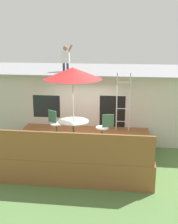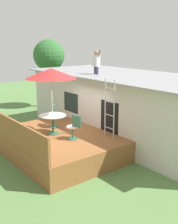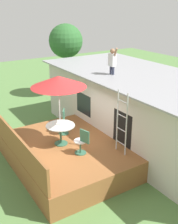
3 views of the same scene
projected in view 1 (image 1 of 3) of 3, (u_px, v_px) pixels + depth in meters
ground_plane at (81, 161)px, 10.60m from camera, size 40.00×40.00×0.00m
house at (93, 100)px, 13.68m from camera, size 10.50×4.50×2.84m
deck at (81, 150)px, 10.50m from camera, size 4.83×3.90×0.80m
deck_railing at (71, 148)px, 8.46m from camera, size 4.73×0.08×0.90m
patio_table at (73, 125)px, 10.04m from camera, size 1.04×1.04×0.74m
patio_umbrella at (73, 73)px, 9.58m from camera, size 1.90×1.90×2.54m
step_ladder at (123, 102)px, 11.10m from camera, size 0.52×0.04×2.20m
person_figure at (66, 57)px, 12.32m from camera, size 0.47×0.20×1.11m
patio_chair_left at (55, 124)px, 10.67m from camera, size 0.56×0.46×0.92m
patio_chair_right at (104, 128)px, 10.21m from camera, size 0.61×0.44×0.92m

